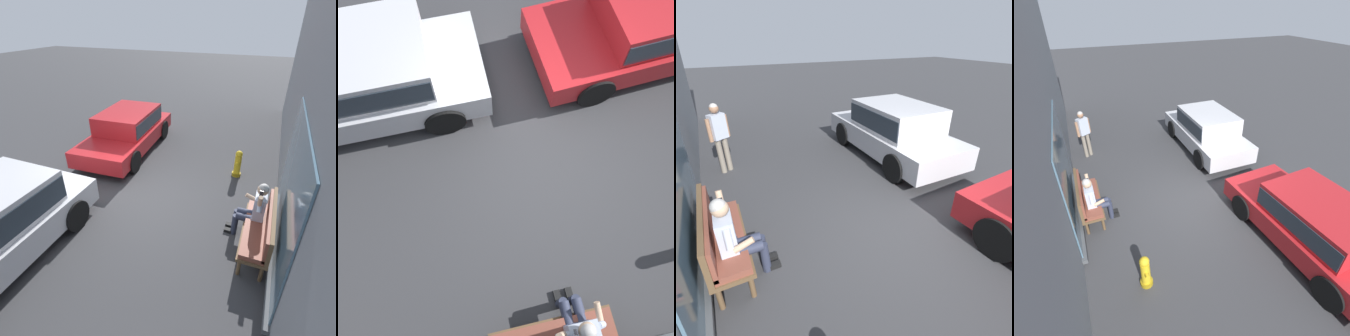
% 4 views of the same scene
% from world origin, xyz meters
% --- Properties ---
extents(ground_plane, '(60.00, 60.00, 0.00)m').
position_xyz_m(ground_plane, '(0.00, 0.00, 0.00)').
color(ground_plane, '#38383A').
extents(person_on_phone, '(0.73, 0.74, 1.33)m').
position_xyz_m(person_on_phone, '(0.26, 2.67, 0.69)').
color(person_on_phone, '#2D3347').
rests_on(person_on_phone, ground_plane).
extents(parked_car_near, '(4.38, 2.08, 1.37)m').
position_xyz_m(parked_car_near, '(-2.50, -1.80, 0.76)').
color(parked_car_near, red).
rests_on(parked_car_near, ground_plane).
extents(parked_car_mid, '(4.24, 1.89, 1.51)m').
position_xyz_m(parked_car_mid, '(2.71, -1.75, 0.82)').
color(parked_car_mid, silver).
rests_on(parked_car_mid, ground_plane).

